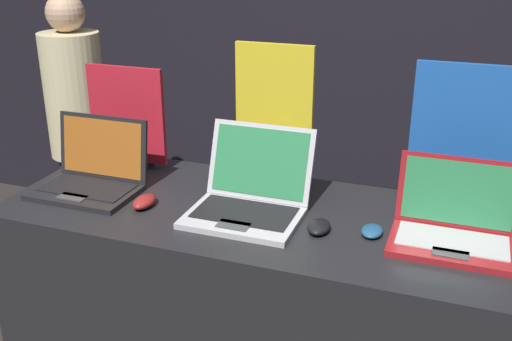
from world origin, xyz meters
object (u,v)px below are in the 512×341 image
(promo_stand_front, at_px, (127,120))
(promo_stand_middle, at_px, (274,120))
(laptop_middle, at_px, (250,195))
(mouse_front, at_px, (144,202))
(mouse_middle, at_px, (319,227))
(laptop_front, at_px, (92,174))
(promo_stand_back, at_px, (465,141))
(mouse_back, at_px, (372,231))
(laptop_back, at_px, (454,225))
(person_bystander, at_px, (80,142))

(promo_stand_front, height_order, promo_stand_middle, promo_stand_middle)
(laptop_middle, xyz_separation_m, promo_stand_middle, (0.00, 0.26, 0.20))
(mouse_front, xyz_separation_m, mouse_middle, (0.62, 0.03, -0.00))
(laptop_front, height_order, mouse_front, laptop_front)
(laptop_front, relative_size, laptop_middle, 0.99)
(laptop_front, height_order, mouse_middle, laptop_front)
(mouse_middle, distance_m, promo_stand_back, 0.59)
(mouse_back, bearing_deg, laptop_front, 179.60)
(promo_stand_front, distance_m, mouse_back, 1.10)
(promo_stand_back, bearing_deg, mouse_front, -159.87)
(laptop_front, bearing_deg, laptop_back, 1.53)
(promo_stand_middle, relative_size, person_bystander, 0.33)
(laptop_front, relative_size, promo_stand_middle, 0.70)
(laptop_middle, xyz_separation_m, laptop_back, (0.67, 0.02, -0.01))
(promo_stand_middle, distance_m, person_bystander, 1.43)
(laptop_middle, height_order, laptop_back, laptop_middle)
(laptop_middle, bearing_deg, promo_stand_middle, 90.00)
(mouse_back, bearing_deg, laptop_back, 9.69)
(promo_stand_front, relative_size, person_bystander, 0.26)
(mouse_front, distance_m, mouse_back, 0.79)
(mouse_middle, height_order, mouse_back, mouse_middle)
(promo_stand_front, xyz_separation_m, mouse_back, (1.05, -0.28, -0.18))
(laptop_back, bearing_deg, person_bystander, 158.40)
(mouse_middle, bearing_deg, laptop_front, 177.21)
(promo_stand_front, distance_m, promo_stand_back, 1.29)
(promo_stand_front, relative_size, laptop_back, 1.10)
(promo_stand_back, bearing_deg, promo_stand_middle, -176.70)
(mouse_front, xyz_separation_m, promo_stand_middle, (0.36, 0.34, 0.24))
(mouse_front, distance_m, promo_stand_back, 1.12)
(laptop_middle, distance_m, promo_stand_back, 0.75)
(mouse_front, bearing_deg, laptop_back, 5.70)
(mouse_back, relative_size, promo_stand_back, 0.19)
(laptop_middle, bearing_deg, person_bystander, 148.24)
(mouse_middle, bearing_deg, promo_stand_back, 40.82)
(mouse_front, relative_size, person_bystander, 0.07)
(mouse_back, distance_m, person_bystander, 1.88)
(promo_stand_front, distance_m, mouse_middle, 0.95)
(laptop_middle, relative_size, promo_stand_back, 0.75)
(laptop_front, relative_size, mouse_front, 3.18)
(mouse_front, xyz_separation_m, laptop_back, (1.03, 0.10, 0.04))
(laptop_middle, distance_m, mouse_middle, 0.27)
(mouse_front, bearing_deg, mouse_middle, 2.37)
(promo_stand_front, bearing_deg, laptop_middle, -22.08)
(promo_stand_middle, xyz_separation_m, mouse_back, (0.43, -0.28, -0.24))
(mouse_middle, relative_size, promo_stand_middle, 0.20)
(laptop_middle, relative_size, mouse_middle, 3.44)
(promo_stand_front, relative_size, laptop_middle, 1.09)
(laptop_front, height_order, mouse_back, laptop_front)
(promo_stand_middle, xyz_separation_m, person_bystander, (-1.27, 0.53, -0.41))
(mouse_middle, xyz_separation_m, person_bystander, (-1.53, 0.84, -0.16))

